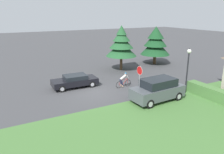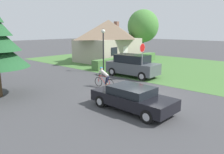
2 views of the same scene
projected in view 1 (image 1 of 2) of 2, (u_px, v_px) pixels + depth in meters
name	position (u px, v px, depth m)	size (l,w,h in m)	color
ground_plane	(94.00, 92.00, 20.22)	(140.00, 140.00, 0.00)	#424244
sedan_left_lane	(75.00, 81.00, 21.36)	(1.96, 4.43, 1.24)	black
cyclist	(123.00, 80.00, 21.35)	(0.44, 1.76, 1.45)	black
parked_suv_right	(158.00, 90.00, 18.01)	(2.16, 4.62, 1.90)	#4C5156
stop_sign	(139.00, 77.00, 17.58)	(0.72, 0.07, 2.98)	gray
street_lamp	(188.00, 62.00, 19.12)	(0.37, 0.37, 4.12)	black
conifer_tall_near	(121.00, 44.00, 27.08)	(3.84, 3.84, 5.60)	#4C3823
conifer_tall_far	(155.00, 43.00, 30.38)	(4.06, 4.06, 5.26)	#4C3823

